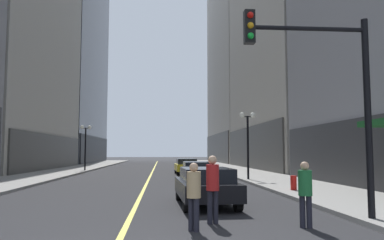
# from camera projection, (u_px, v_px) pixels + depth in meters

# --- Properties ---
(ground_plane) EXTENTS (200.00, 200.00, 0.00)m
(ground_plane) POSITION_uv_depth(u_px,v_px,m) (153.00, 170.00, 40.28)
(ground_plane) COLOR #262628
(sidewalk_left) EXTENTS (4.50, 78.00, 0.15)m
(sidewalk_left) POSITION_uv_depth(u_px,v_px,m) (75.00, 169.00, 39.63)
(sidewalk_left) COLOR gray
(sidewalk_left) RESTS_ON ground
(sidewalk_right) EXTENTS (4.50, 78.00, 0.15)m
(sidewalk_right) POSITION_uv_depth(u_px,v_px,m) (229.00, 169.00, 40.94)
(sidewalk_right) COLOR gray
(sidewalk_right) RESTS_ON ground
(lane_centre_stripe) EXTENTS (0.16, 70.00, 0.01)m
(lane_centre_stripe) POSITION_uv_depth(u_px,v_px,m) (153.00, 169.00, 40.28)
(lane_centre_stripe) COLOR #E5D64C
(lane_centre_stripe) RESTS_ON ground
(building_left_far) EXTENTS (13.73, 26.00, 37.36)m
(building_left_far) POSITION_uv_depth(u_px,v_px,m) (58.00, 55.00, 65.32)
(building_left_far) COLOR #4C515B
(building_left_far) RESTS_ON ground
(building_right_mid) EXTENTS (11.20, 24.00, 38.45)m
(building_right_mid) POSITION_uv_depth(u_px,v_px,m) (296.00, 0.00, 42.68)
(building_right_mid) COLOR #A8A399
(building_right_mid) RESTS_ON ground
(car_black) EXTENTS (2.02, 4.41, 1.32)m
(car_black) POSITION_uv_depth(u_px,v_px,m) (206.00, 185.00, 13.25)
(car_black) COLOR black
(car_black) RESTS_ON ground
(car_white) EXTENTS (1.72, 4.25, 1.32)m
(car_white) POSITION_uv_depth(u_px,v_px,m) (197.00, 172.00, 21.62)
(car_white) COLOR silver
(car_white) RESTS_ON ground
(car_yellow) EXTENTS (1.86, 4.19, 1.32)m
(car_yellow) POSITION_uv_depth(u_px,v_px,m) (186.00, 166.00, 31.52)
(car_yellow) COLOR yellow
(car_yellow) RESTS_ON ground
(pedestrian_in_red_jacket) EXTENTS (0.40, 0.40, 1.78)m
(pedestrian_in_red_jacket) POSITION_uv_depth(u_px,v_px,m) (213.00, 184.00, 9.91)
(pedestrian_in_red_jacket) COLOR black
(pedestrian_in_red_jacket) RESTS_ON ground
(pedestrian_in_green_parka) EXTENTS (0.45, 0.45, 1.64)m
(pedestrian_in_green_parka) POSITION_uv_depth(u_px,v_px,m) (305.00, 189.00, 9.38)
(pedestrian_in_green_parka) COLOR black
(pedestrian_in_green_parka) RESTS_ON ground
(pedestrian_in_tan_trench) EXTENTS (0.48, 0.48, 1.62)m
(pedestrian_in_tan_trench) POSITION_uv_depth(u_px,v_px,m) (194.00, 191.00, 8.98)
(pedestrian_in_tan_trench) COLOR black
(pedestrian_in_tan_trench) RESTS_ON ground
(traffic_light_near_right) EXTENTS (3.43, 0.35, 5.65)m
(traffic_light_near_right) POSITION_uv_depth(u_px,v_px,m) (329.00, 82.00, 10.05)
(traffic_light_near_right) COLOR black
(traffic_light_near_right) RESTS_ON ground
(street_lamp_left_far) EXTENTS (1.06, 0.36, 4.43)m
(street_lamp_left_far) POSITION_uv_depth(u_px,v_px,m) (86.00, 138.00, 35.94)
(street_lamp_left_far) COLOR black
(street_lamp_left_far) RESTS_ON ground
(street_lamp_right_mid) EXTENTS (1.06, 0.36, 4.43)m
(street_lamp_right_mid) POSITION_uv_depth(u_px,v_px,m) (248.00, 131.00, 24.19)
(street_lamp_right_mid) COLOR black
(street_lamp_right_mid) RESTS_ON ground
(fire_hydrant_right) EXTENTS (0.28, 0.28, 0.80)m
(fire_hydrant_right) POSITION_uv_depth(u_px,v_px,m) (294.00, 184.00, 17.14)
(fire_hydrant_right) COLOR red
(fire_hydrant_right) RESTS_ON ground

